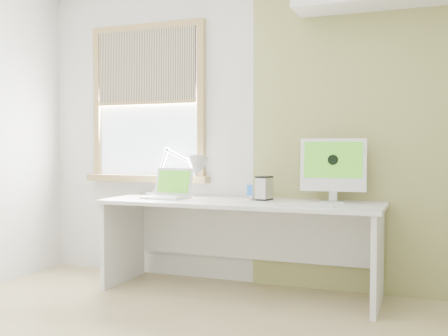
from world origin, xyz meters
The scene contains 11 objects.
room centered at (0.00, 0.00, 1.30)m, with size 4.04×3.54×2.64m.
accent_wall centered at (1.00, 1.74, 1.30)m, with size 2.00×0.02×2.60m, color #9F9655.
window centered at (-1.00, 1.71, 1.54)m, with size 1.20×0.14×1.42m.
desk centered at (0.00, 1.44, 0.53)m, with size 2.20×0.70×0.73m.
desk_lamp centered at (-0.51, 1.55, 0.95)m, with size 0.71×0.41×0.42m.
laptop centered at (-0.63, 1.41, 0.79)m, with size 0.38×0.32×0.25m.
phone_dock centered at (0.06, 1.48, 0.77)m, with size 0.08×0.08×0.14m.
external_drive centered at (0.16, 1.52, 0.83)m, with size 0.11×0.16×0.19m.
imac centered at (0.70, 1.57, 1.00)m, with size 0.50×0.18×0.49m.
keyboard centered at (0.57, 1.17, 0.74)m, with size 0.42×0.16×0.02m.
mouse centered at (0.50, 1.20, 0.75)m, with size 0.06×0.11×0.03m, color white.
Camera 1 is at (1.38, -2.53, 1.15)m, focal length 42.74 mm.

